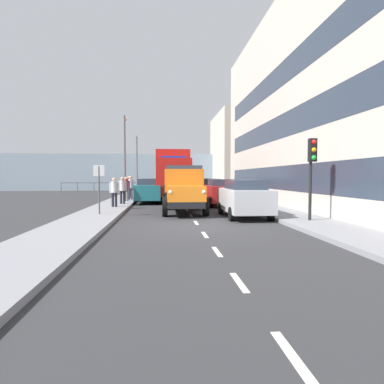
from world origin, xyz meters
TOP-DOWN VIEW (x-y plane):
  - ground_plane at (0.00, -9.60)m, footprint 80.00×80.00m
  - sidewalk_left at (-4.44, -9.60)m, footprint 2.23×41.65m
  - sidewalk_right at (4.44, -9.60)m, footprint 2.23×41.65m
  - road_centreline_markings at (0.00, -8.56)m, footprint 0.12×36.86m
  - building_terrace at (-8.75, -7.64)m, footprint 6.43×26.31m
  - building_far_block at (-8.76, -29.72)m, footprint 6.42×11.15m
  - sea_horizon at (0.00, -33.42)m, footprint 80.00×0.80m
  - seawall_railing at (-0.00, -29.82)m, footprint 28.08×0.08m
  - truck_vintage_orange at (0.28, -4.31)m, footprint 2.17×5.64m
  - lorry_cargo_red at (0.60, -13.25)m, footprint 2.58×8.20m
  - car_silver_kerbside_near at (-2.37, -2.37)m, footprint 1.87×4.11m
  - car_red_kerbside_1 at (-2.37, -8.39)m, footprint 1.86×4.19m
  - car_maroon_kerbside_2 at (-2.37, -13.99)m, footprint 1.93×4.18m
  - car_black_kerbside_3 at (-2.37, -19.17)m, footprint 1.83×4.41m
  - car_teal_oppositeside_0 at (2.37, -11.39)m, footprint 1.85×4.70m
  - car_grey_oppositeside_1 at (2.37, -17.16)m, footprint 1.87×4.62m
  - pedestrian_couple_b at (4.11, -6.63)m, footprint 0.53×0.34m
  - pedestrian_by_lamp at (3.91, -8.73)m, footprint 0.53×0.34m
  - pedestrian_near_railing at (3.94, -11.19)m, footprint 0.53×0.34m
  - pedestrian_with_bag at (3.78, -12.64)m, footprint 0.53×0.34m
  - pedestrian_strolling at (4.21, -15.68)m, footprint 0.53×0.34m
  - traffic_light_near at (-4.46, 0.03)m, footprint 0.28×0.41m
  - lamp_post_promenade at (4.44, -15.06)m, footprint 0.32×1.14m
  - lamp_post_far at (4.35, -26.40)m, footprint 0.32×1.14m
  - street_sign at (4.26, -2.98)m, footprint 0.50×0.07m

SIDE VIEW (x-z plane):
  - ground_plane at x=0.00m, z-range 0.00..0.00m
  - road_centreline_markings at x=0.00m, z-range 0.00..0.01m
  - sidewalk_left at x=-4.44m, z-range 0.00..0.15m
  - sidewalk_right at x=4.44m, z-range 0.00..0.15m
  - car_silver_kerbside_near at x=-2.37m, z-range 0.04..1.76m
  - car_red_kerbside_1 at x=-2.37m, z-range 0.04..1.76m
  - car_black_kerbside_3 at x=-2.37m, z-range 0.04..1.76m
  - car_maroon_kerbside_2 at x=-2.37m, z-range 0.04..1.76m
  - car_grey_oppositeside_1 at x=2.37m, z-range 0.04..1.76m
  - car_teal_oppositeside_0 at x=2.37m, z-range 0.04..1.76m
  - seawall_railing at x=0.00m, z-range 0.32..1.52m
  - pedestrian_couple_b at x=4.11m, z-range 0.30..1.97m
  - pedestrian_by_lamp at x=3.91m, z-range 0.30..2.01m
  - pedestrian_near_railing at x=3.94m, z-range 0.30..2.02m
  - truck_vintage_orange at x=0.28m, z-range -0.04..2.39m
  - pedestrian_with_bag at x=3.78m, z-range 0.31..2.09m
  - pedestrian_strolling at x=4.21m, z-range 0.31..2.09m
  - street_sign at x=4.26m, z-range 0.56..2.81m
  - lorry_cargo_red at x=0.60m, z-range 0.14..4.01m
  - traffic_light_near at x=-4.46m, z-range 0.87..4.07m
  - sea_horizon at x=0.00m, z-range 0.00..5.00m
  - lamp_post_far at x=4.35m, z-range 0.77..7.23m
  - lamp_post_promenade at x=4.44m, z-range 0.77..7.50m
  - building_far_block at x=-8.76m, z-range 0.00..9.87m
  - building_terrace at x=-8.75m, z-range -0.01..12.73m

